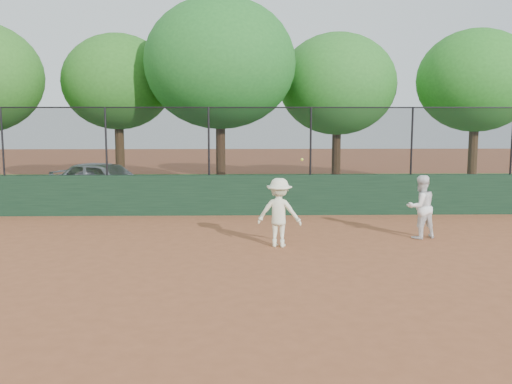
{
  "coord_description": "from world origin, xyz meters",
  "views": [
    {
      "loc": [
        0.5,
        -10.78,
        2.95
      ],
      "look_at": [
        0.8,
        2.2,
        1.2
      ],
      "focal_mm": 40.0,
      "sensor_mm": 36.0,
      "label": 1
    }
  ],
  "objects_px": {
    "player_second": "(421,207)",
    "player_main": "(279,213)",
    "tree_3": "(337,84)",
    "parked_car": "(105,181)",
    "tree_1": "(118,82)",
    "tree_2": "(220,63)",
    "tree_4": "(476,81)"
  },
  "relations": [
    {
      "from": "tree_2",
      "to": "player_main",
      "type": "bearing_deg",
      "value": -79.26
    },
    {
      "from": "tree_3",
      "to": "tree_4",
      "type": "bearing_deg",
      "value": -13.16
    },
    {
      "from": "player_second",
      "to": "tree_4",
      "type": "bearing_deg",
      "value": -137.81
    },
    {
      "from": "parked_car",
      "to": "tree_1",
      "type": "distance_m",
      "value": 4.77
    },
    {
      "from": "player_second",
      "to": "player_main",
      "type": "height_order",
      "value": "player_main"
    },
    {
      "from": "player_main",
      "to": "tree_1",
      "type": "bearing_deg",
      "value": 119.28
    },
    {
      "from": "player_main",
      "to": "tree_3",
      "type": "bearing_deg",
      "value": 74.29
    },
    {
      "from": "tree_3",
      "to": "tree_4",
      "type": "distance_m",
      "value": 5.34
    },
    {
      "from": "tree_1",
      "to": "player_main",
      "type": "bearing_deg",
      "value": -60.72
    },
    {
      "from": "player_second",
      "to": "player_main",
      "type": "bearing_deg",
      "value": -6.2
    },
    {
      "from": "parked_car",
      "to": "player_second",
      "type": "xyz_separation_m",
      "value": [
        9.03,
        -6.22,
        0.06
      ]
    },
    {
      "from": "player_main",
      "to": "tree_3",
      "type": "distance_m",
      "value": 11.74
    },
    {
      "from": "player_main",
      "to": "tree_4",
      "type": "distance_m",
      "value": 13.12
    },
    {
      "from": "tree_4",
      "to": "tree_2",
      "type": "bearing_deg",
      "value": -174.73
    },
    {
      "from": "tree_2",
      "to": "tree_3",
      "type": "distance_m",
      "value": 5.19
    },
    {
      "from": "player_second",
      "to": "tree_3",
      "type": "xyz_separation_m",
      "value": [
        -0.42,
        10.01,
        3.44
      ]
    },
    {
      "from": "player_second",
      "to": "tree_4",
      "type": "distance_m",
      "value": 10.61
    },
    {
      "from": "tree_1",
      "to": "tree_4",
      "type": "bearing_deg",
      "value": -2.56
    },
    {
      "from": "parked_car",
      "to": "player_main",
      "type": "height_order",
      "value": "player_main"
    },
    {
      "from": "player_main",
      "to": "tree_2",
      "type": "distance_m",
      "value": 9.72
    },
    {
      "from": "parked_car",
      "to": "tree_2",
      "type": "height_order",
      "value": "tree_2"
    },
    {
      "from": "parked_car",
      "to": "player_main",
      "type": "distance_m",
      "value": 8.97
    },
    {
      "from": "player_second",
      "to": "tree_2",
      "type": "relative_size",
      "value": 0.21
    },
    {
      "from": "tree_1",
      "to": "tree_3",
      "type": "bearing_deg",
      "value": 3.87
    },
    {
      "from": "tree_3",
      "to": "player_main",
      "type": "bearing_deg",
      "value": -105.71
    },
    {
      "from": "tree_4",
      "to": "player_main",
      "type": "bearing_deg",
      "value": -130.68
    },
    {
      "from": "tree_1",
      "to": "tree_4",
      "type": "xyz_separation_m",
      "value": [
        13.97,
        -0.62,
        0.03
      ]
    },
    {
      "from": "player_second",
      "to": "tree_2",
      "type": "distance_m",
      "value": 10.23
    },
    {
      "from": "tree_2",
      "to": "tree_4",
      "type": "height_order",
      "value": "tree_2"
    },
    {
      "from": "tree_1",
      "to": "tree_2",
      "type": "bearing_deg",
      "value": -20.62
    },
    {
      "from": "player_second",
      "to": "player_main",
      "type": "relative_size",
      "value": 0.76
    },
    {
      "from": "player_second",
      "to": "tree_1",
      "type": "height_order",
      "value": "tree_1"
    }
  ]
}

